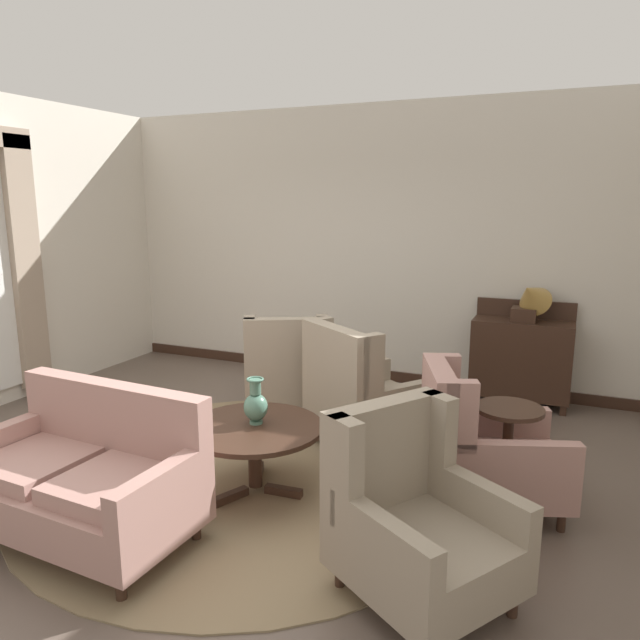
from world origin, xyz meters
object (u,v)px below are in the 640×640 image
at_px(settee, 85,478).
at_px(armchair_foreground_right, 414,520).
at_px(armchair_back_corner, 480,450).
at_px(sideboard, 521,357).
at_px(porcelain_vase, 256,405).
at_px(armchair_near_window, 363,398).
at_px(armchair_far_left, 286,375).
at_px(coffee_table, 255,436).
at_px(gramophone, 530,299).
at_px(side_table, 507,447).

distance_m(settee, armchair_foreground_right, 2.03).
relative_size(armchair_back_corner, sideboard, 1.04).
height_order(porcelain_vase, armchair_near_window, armchair_near_window).
bearing_deg(armchair_far_left, coffee_table, 80.19).
bearing_deg(armchair_far_left, armchair_back_corner, 126.02).
height_order(armchair_back_corner, gramophone, gramophone).
relative_size(armchair_back_corner, armchair_foreground_right, 1.00).
bearing_deg(armchair_foreground_right, armchair_back_corner, 23.02).
bearing_deg(armchair_near_window, armchair_far_left, 14.48).
bearing_deg(armchair_back_corner, armchair_far_left, 43.07).
bearing_deg(coffee_table, side_table, 17.11).
distance_m(armchair_foreground_right, gramophone, 3.36).
bearing_deg(coffee_table, sideboard, 59.92).
height_order(settee, armchair_near_window, armchair_near_window).
bearing_deg(armchair_near_window, gramophone, -91.44).
height_order(armchair_far_left, gramophone, gramophone).
distance_m(armchair_foreground_right, sideboard, 3.38).
xyz_separation_m(porcelain_vase, armchair_far_left, (-0.44, 1.36, -0.21)).
height_order(porcelain_vase, gramophone, gramophone).
bearing_deg(gramophone, side_table, -88.50).
height_order(coffee_table, settee, settee).
height_order(armchair_foreground_right, gramophone, gramophone).
height_order(settee, gramophone, gramophone).
bearing_deg(sideboard, settee, -121.85).
bearing_deg(armchair_far_left, porcelain_vase, 80.33).
bearing_deg(settee, porcelain_vase, 57.73).
height_order(coffee_table, sideboard, sideboard).
bearing_deg(porcelain_vase, armchair_near_window, 65.91).
distance_m(sideboard, gramophone, 0.63).
relative_size(porcelain_vase, side_table, 0.47).
relative_size(porcelain_vase, armchair_back_corner, 0.30).
xyz_separation_m(settee, armchair_near_window, (1.13, 1.98, 0.05)).
bearing_deg(gramophone, armchair_foreground_right, -95.12).
distance_m(coffee_table, side_table, 1.76).
relative_size(porcelain_vase, settee, 0.22).
xyz_separation_m(porcelain_vase, sideboard, (1.59, 2.68, -0.15)).
xyz_separation_m(settee, armchair_foreground_right, (2.02, 0.27, 0.03)).
bearing_deg(armchair_back_corner, armchair_near_window, 38.80).
relative_size(settee, armchair_far_left, 1.42).
xyz_separation_m(settee, gramophone, (2.31, 3.55, 0.73)).
height_order(coffee_table, armchair_far_left, armchair_far_left).
xyz_separation_m(armchair_back_corner, side_table, (0.17, 0.09, 0.01)).
relative_size(coffee_table, side_table, 1.37).
bearing_deg(settee, armchair_back_corner, 34.23).
distance_m(coffee_table, armchair_back_corner, 1.57).
bearing_deg(porcelain_vase, gramophone, 57.78).
bearing_deg(armchair_back_corner, side_table, -81.09).
height_order(coffee_table, gramophone, gramophone).
distance_m(porcelain_vase, armchair_back_corner, 1.59).
xyz_separation_m(armchair_foreground_right, side_table, (0.35, 1.16, -0.00)).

